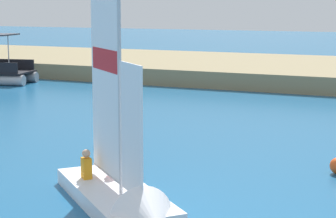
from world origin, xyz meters
TOP-DOWN VIEW (x-y plane):
  - shore_bank at (0.00, 31.96)m, footprint 80.00×13.37m
  - sailboat at (3.36, 5.65)m, footprint 4.66×4.36m

SIDE VIEW (x-z plane):
  - sailboat at x=3.36m, z-range -2.37..3.12m
  - shore_bank at x=0.00m, z-range 0.00..0.93m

